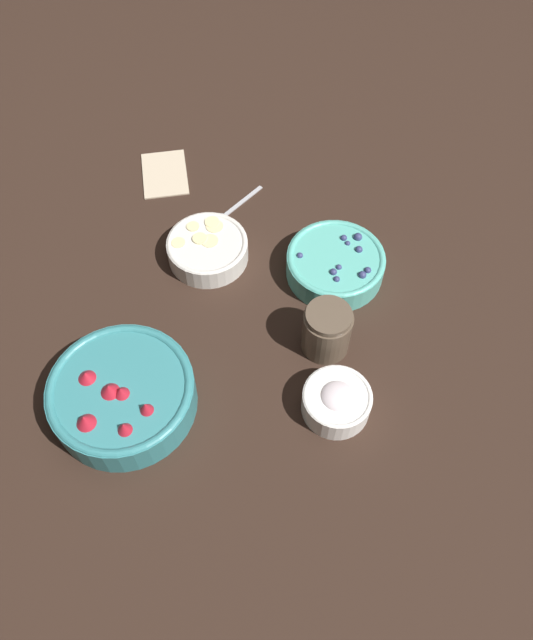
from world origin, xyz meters
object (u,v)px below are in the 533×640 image
object	(u,v)px
bowl_blueberries	(336,263)
bowl_bananas	(208,248)
jar_chocolate	(327,331)
bowl_strawberries	(122,394)
bowl_cream	(337,401)

from	to	relation	value
bowl_blueberries	bowl_bananas	size ratio (longest dim) A/B	1.19
bowl_bananas	jar_chocolate	world-z (taller)	jar_chocolate
bowl_strawberries	bowl_cream	xyz separation A→B (m)	(-0.02, 0.34, -0.01)
bowl_strawberries	bowl_blueberries	size ratio (longest dim) A/B	1.29
bowl_bananas	jar_chocolate	distance (m)	0.28
bowl_cream	bowl_blueberries	bearing A→B (deg)	-177.56
bowl_blueberries	jar_chocolate	world-z (taller)	jar_chocolate
bowl_blueberries	jar_chocolate	size ratio (longest dim) A/B	1.88
bowl_cream	jar_chocolate	size ratio (longest dim) A/B	1.16
bowl_strawberries	bowl_cream	size ratio (longest dim) A/B	2.10
bowl_blueberries	bowl_cream	bearing A→B (deg)	2.44
bowl_strawberries	bowl_bananas	size ratio (longest dim) A/B	1.54
bowl_blueberries	bowl_cream	distance (m)	0.27
bowl_cream	jar_chocolate	distance (m)	0.12
bowl_blueberries	bowl_bananas	xyz separation A→B (m)	(-0.02, -0.24, -0.00)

